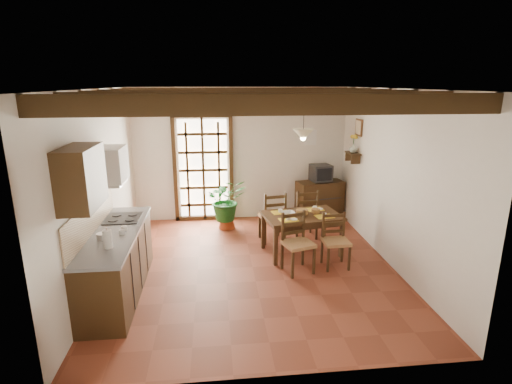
{
  "coord_description": "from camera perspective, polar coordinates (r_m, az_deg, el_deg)",
  "views": [
    {
      "loc": [
        -0.58,
        -5.88,
        2.89
      ],
      "look_at": [
        0.1,
        0.4,
        1.15
      ],
      "focal_mm": 28.0,
      "sensor_mm": 36.0,
      "label": 1
    }
  ],
  "objects": [
    {
      "name": "ground_plane",
      "position": [
        6.58,
        -0.5,
        -10.67
      ],
      "size": [
        5.0,
        5.0,
        0.0
      ],
      "primitive_type": "plane",
      "color": "brown"
    },
    {
      "name": "room_shell",
      "position": [
        6.0,
        -0.54,
        5.1
      ],
      "size": [
        4.52,
        5.02,
        2.81
      ],
      "color": "silver",
      "rests_on": "ground_plane"
    },
    {
      "name": "ceiling_beams",
      "position": [
        5.91,
        -0.56,
        13.46
      ],
      "size": [
        4.5,
        4.34,
        0.2
      ],
      "color": "black",
      "rests_on": "room_shell"
    },
    {
      "name": "french_door",
      "position": [
        8.5,
        -7.54,
        3.65
      ],
      "size": [
        1.26,
        0.11,
        2.32
      ],
      "color": "white",
      "rests_on": "ground_plane"
    },
    {
      "name": "kitchen_counter",
      "position": [
        5.97,
        -19.2,
        -9.4
      ],
      "size": [
        0.64,
        2.25,
        1.38
      ],
      "color": "#322110",
      "rests_on": "ground_plane"
    },
    {
      "name": "upper_cabinet",
      "position": [
        4.93,
        -23.71,
        1.9
      ],
      "size": [
        0.35,
        0.8,
        0.7
      ],
      "primitive_type": "cube",
      "color": "#322110",
      "rests_on": "room_shell"
    },
    {
      "name": "range_hood",
      "position": [
        6.12,
        -20.0,
        3.59
      ],
      "size": [
        0.38,
        0.6,
        0.54
      ],
      "color": "white",
      "rests_on": "room_shell"
    },
    {
      "name": "counter_items",
      "position": [
        5.87,
        -19.43,
        -4.72
      ],
      "size": [
        0.5,
        1.43,
        0.25
      ],
      "color": "black",
      "rests_on": "kitchen_counter"
    },
    {
      "name": "dining_table",
      "position": [
        6.92,
        6.57,
        -3.92
      ],
      "size": [
        1.41,
        1.02,
        0.7
      ],
      "rotation": [
        0.0,
        0.0,
        0.16
      ],
      "color": "#3B2413",
      "rests_on": "ground_plane"
    },
    {
      "name": "chair_near_left",
      "position": [
        6.36,
        5.95,
        -8.76
      ],
      "size": [
        0.54,
        0.52,
        0.94
      ],
      "rotation": [
        0.0,
        0.0,
        0.29
      ],
      "color": "#A27445",
      "rests_on": "ground_plane"
    },
    {
      "name": "chair_near_right",
      "position": [
        6.61,
        11.25,
        -8.2
      ],
      "size": [
        0.42,
        0.4,
        0.87
      ],
      "rotation": [
        0.0,
        0.0,
        0.04
      ],
      "color": "#A27445",
      "rests_on": "ground_plane"
    },
    {
      "name": "chair_far_left",
      "position": [
        7.51,
        2.34,
        -4.78
      ],
      "size": [
        0.51,
        0.49,
        0.96
      ],
      "rotation": [
        0.0,
        0.0,
        3.31
      ],
      "color": "#A27445",
      "rests_on": "ground_plane"
    },
    {
      "name": "chair_far_right",
      "position": [
        7.71,
        6.91,
        -4.3
      ],
      "size": [
        0.48,
        0.46,
        0.97
      ],
      "rotation": [
        0.0,
        0.0,
        3.22
      ],
      "color": "#A27445",
      "rests_on": "ground_plane"
    },
    {
      "name": "table_setting",
      "position": [
        6.9,
        6.59,
        -3.37
      ],
      "size": [
        0.94,
        0.63,
        0.09
      ],
      "rotation": [
        0.0,
        0.0,
        0.16
      ],
      "color": "yellow",
      "rests_on": "dining_table"
    },
    {
      "name": "table_bowl",
      "position": [
        6.85,
        4.66,
        -3.06
      ],
      "size": [
        0.25,
        0.25,
        0.05
      ],
      "primitive_type": "imported",
      "rotation": [
        0.0,
        0.0,
        0.17
      ],
      "color": "white",
      "rests_on": "dining_table"
    },
    {
      "name": "sideboard",
      "position": [
        8.77,
        9.06,
        -1.16
      ],
      "size": [
        1.06,
        0.63,
        0.84
      ],
      "primitive_type": "cube",
      "rotation": [
        0.0,
        0.0,
        0.2
      ],
      "color": "#322110",
      "rests_on": "ground_plane"
    },
    {
      "name": "crt_tv",
      "position": [
        8.61,
        9.24,
        2.72
      ],
      "size": [
        0.47,
        0.44,
        0.35
      ],
      "rotation": [
        0.0,
        0.0,
        0.17
      ],
      "color": "black",
      "rests_on": "sideboard"
    },
    {
      "name": "fuse_box",
      "position": [
        8.69,
        7.81,
        7.73
      ],
      "size": [
        0.25,
        0.03,
        0.32
      ],
      "primitive_type": "cube",
      "color": "white",
      "rests_on": "room_shell"
    },
    {
      "name": "plant_pot",
      "position": [
        8.2,
        -4.2,
        -4.45
      ],
      "size": [
        0.34,
        0.34,
        0.21
      ],
      "primitive_type": "cone",
      "color": "maroon",
      "rests_on": "ground_plane"
    },
    {
      "name": "potted_plant",
      "position": [
        8.05,
        -4.26,
        -1.37
      ],
      "size": [
        2.33,
        2.11,
        2.23
      ],
      "primitive_type": "imported",
      "rotation": [
        0.0,
        0.0,
        0.22
      ],
      "color": "#144C19",
      "rests_on": "ground_plane"
    },
    {
      "name": "wall_shelf",
      "position": [
        8.07,
        13.67,
        5.14
      ],
      "size": [
        0.2,
        0.42,
        0.2
      ],
      "color": "#322110",
      "rests_on": "room_shell"
    },
    {
      "name": "shelf_vase",
      "position": [
        8.05,
        13.73,
        6.11
      ],
      "size": [
        0.15,
        0.15,
        0.15
      ],
      "primitive_type": "imported",
      "color": "#B2BFB2",
      "rests_on": "wall_shelf"
    },
    {
      "name": "shelf_flowers",
      "position": [
        8.02,
        13.82,
        7.58
      ],
      "size": [
        0.14,
        0.14,
        0.36
      ],
      "color": "yellow",
      "rests_on": "shelf_vase"
    },
    {
      "name": "framed_picture",
      "position": [
        8.03,
        14.48,
        8.92
      ],
      "size": [
        0.03,
        0.32,
        0.32
      ],
      "color": "brown",
      "rests_on": "room_shell"
    },
    {
      "name": "pendant_lamp",
      "position": [
        6.68,
        6.77,
        8.33
      ],
      "size": [
        0.36,
        0.36,
        0.84
      ],
      "color": "black",
      "rests_on": "room_shell"
    }
  ]
}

